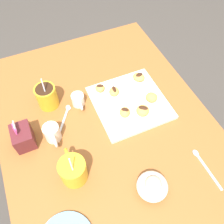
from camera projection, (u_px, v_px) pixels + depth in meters
The scene contains 22 objects.
ground_plane at pixel (107, 182), 1.58m from camera, with size 8.00×8.00×0.00m, color #423D38.
dining_table at pixel (105, 137), 1.07m from camera, with size 1.07×0.83×0.75m.
pastry_plate_square at pixel (130, 103), 1.00m from camera, with size 0.29×0.29×0.02m, color silver.
coffee_mug_mustard_left at pixel (73, 170), 0.79m from camera, with size 0.13×0.09×0.15m.
coffee_mug_mustard_right at pixel (47, 96), 0.97m from camera, with size 0.13×0.08×0.15m.
cream_pitcher_white at pixel (52, 133), 0.88m from camera, with size 0.10×0.06×0.07m.
sugar_caddy at pixel (23, 137), 0.87m from camera, with size 0.09×0.07×0.11m.
ice_cream_bowl at pixel (152, 186), 0.78m from camera, with size 0.10×0.10×0.08m.
chocolate_sauce_pitcher at pixel (78, 99), 0.98m from camera, with size 0.09×0.05×0.06m.
loose_spoon_near_saucer at pixel (65, 117), 0.97m from camera, with size 0.14×0.10×0.01m.
loose_spoon_by_plate at pixel (204, 164), 0.85m from camera, with size 0.16×0.02×0.01m.
beignet_0 at pixel (143, 111), 0.95m from camera, with size 0.05×0.05×0.04m, color #D19347.
chocolate_drizzle_0 at pixel (143, 108), 0.93m from camera, with size 0.04×0.02×0.01m, color #381E11.
beignet_1 at pixel (139, 77), 1.06m from camera, with size 0.05×0.05×0.03m, color #D19347.
chocolate_drizzle_1 at pixel (139, 75), 1.04m from camera, with size 0.03×0.02×0.01m, color #381E11.
beignet_2 at pixel (152, 97), 0.99m from camera, with size 0.05×0.05×0.04m, color #D19347.
beignet_3 at pixel (114, 91), 1.01m from camera, with size 0.05×0.04×0.03m, color #D19347.
chocolate_drizzle_3 at pixel (114, 89), 1.00m from camera, with size 0.03×0.01×0.01m, color #381E11.
beignet_4 at pixel (125, 112), 0.94m from camera, with size 0.04×0.05×0.03m, color #D19347.
chocolate_drizzle_4 at pixel (125, 110), 0.93m from camera, with size 0.03×0.02×0.01m, color #381E11.
beignet_5 at pixel (100, 88), 1.02m from camera, with size 0.04×0.04×0.03m, color #D19347.
chocolate_drizzle_5 at pixel (100, 86), 1.01m from camera, with size 0.03×0.01×0.01m, color #381E11.
Camera 1 is at (-0.49, 0.18, 1.56)m, focal length 38.17 mm.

